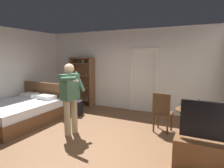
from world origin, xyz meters
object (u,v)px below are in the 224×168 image
object	(u,v)px
bookshelf	(83,79)
bottle_on_table	(199,106)
bed	(21,112)
wooden_chair	(162,111)
suitcase_dark	(73,108)
side_table	(191,119)
laptop	(189,108)
person_blue_shirt	(70,94)
tv_flatscreen	(214,153)

from	to	relation	value
bookshelf	bottle_on_table	xyz separation A→B (m)	(4.05, -1.57, -0.16)
bed	bookshelf	size ratio (longest dim) A/B	1.13
bottle_on_table	wooden_chair	distance (m)	0.87
suitcase_dark	bottle_on_table	bearing A→B (deg)	-20.83
side_table	bottle_on_table	distance (m)	0.38
wooden_chair	laptop	bearing A→B (deg)	-17.41
bed	bookshelf	distance (m)	2.51
bed	person_blue_shirt	bearing A→B (deg)	-0.97
side_table	suitcase_dark	world-z (taller)	side_table
laptop	person_blue_shirt	world-z (taller)	person_blue_shirt
laptop	wooden_chair	xyz separation A→B (m)	(-0.61, 0.19, -0.21)
tv_flatscreen	wooden_chair	world-z (taller)	tv_flatscreen
bottle_on_table	suitcase_dark	size ratio (longest dim) A/B	0.46
bed	laptop	bearing A→B (deg)	10.89
bookshelf	wooden_chair	xyz separation A→B (m)	(3.26, -1.34, -0.43)
bed	bottle_on_table	size ratio (longest dim) A/B	7.62
laptop	wooden_chair	distance (m)	0.67
tv_flatscreen	laptop	world-z (taller)	tv_flatscreen
bottle_on_table	wooden_chair	world-z (taller)	wooden_chair
bed	bottle_on_table	distance (m)	4.64
laptop	bottle_on_table	xyz separation A→B (m)	(0.19, -0.04, 0.06)
bed	bookshelf	xyz separation A→B (m)	(0.49, 2.36, 0.67)
bed	suitcase_dark	size ratio (longest dim) A/B	3.48
bed	tv_flatscreen	size ratio (longest dim) A/B	1.66
bookshelf	suitcase_dark	world-z (taller)	bookshelf
bookshelf	suitcase_dark	bearing A→B (deg)	-71.00
side_table	laptop	bearing A→B (deg)	-139.65
person_blue_shirt	bed	bearing A→B (deg)	179.03
bookshelf	person_blue_shirt	distance (m)	2.74
wooden_chair	suitcase_dark	size ratio (longest dim) A/B	1.69
side_table	wooden_chair	world-z (taller)	wooden_chair
wooden_chair	bed	bearing A→B (deg)	-164.64
bookshelf	person_blue_shirt	xyz separation A→B (m)	(1.33, -2.40, 0.00)
side_table	bottle_on_table	xyz separation A→B (m)	(0.14, -0.08, 0.34)
bed	wooden_chair	bearing A→B (deg)	15.36
bottle_on_table	wooden_chair	xyz separation A→B (m)	(-0.80, 0.23, -0.27)
bookshelf	person_blue_shirt	size ratio (longest dim) A/B	1.06
tv_flatscreen	suitcase_dark	bearing A→B (deg)	160.08
tv_flatscreen	person_blue_shirt	bearing A→B (deg)	176.53
tv_flatscreen	laptop	xyz separation A→B (m)	(-0.46, 1.05, 0.42)
tv_flatscreen	person_blue_shirt	distance (m)	3.08
tv_flatscreen	side_table	bearing A→B (deg)	110.87
laptop	bottle_on_table	bearing A→B (deg)	-12.15
wooden_chair	side_table	bearing A→B (deg)	-12.98
bookshelf	bottle_on_table	distance (m)	4.35
laptop	person_blue_shirt	size ratio (longest dim) A/B	0.25
tv_flatscreen	suitcase_dark	distance (m)	4.18
bottle_on_table	bed	bearing A→B (deg)	-170.04
bottle_on_table	person_blue_shirt	xyz separation A→B (m)	(-2.73, -0.83, 0.16)
tv_flatscreen	wooden_chair	xyz separation A→B (m)	(-1.07, 1.24, 0.22)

